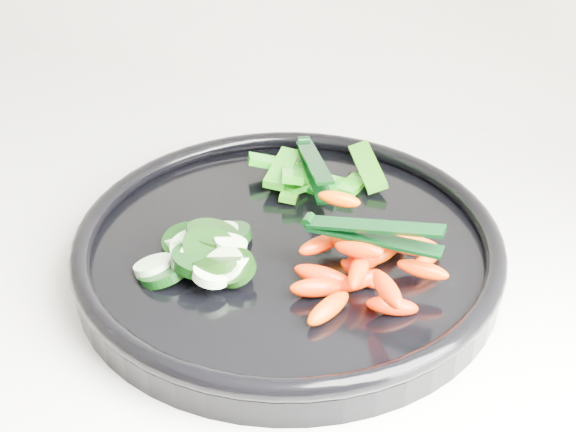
% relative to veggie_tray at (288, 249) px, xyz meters
% --- Properties ---
extents(veggie_tray, '(0.47, 0.47, 0.04)m').
position_rel_veggie_tray_xyz_m(veggie_tray, '(0.00, 0.00, 0.00)').
color(veggie_tray, black).
rests_on(veggie_tray, counter).
extents(cucumber_pile, '(0.11, 0.12, 0.04)m').
position_rel_veggie_tray_xyz_m(cucumber_pile, '(-0.06, -0.05, 0.01)').
color(cucumber_pile, black).
rests_on(cucumber_pile, veggie_tray).
extents(carrot_pile, '(0.13, 0.14, 0.05)m').
position_rel_veggie_tray_xyz_m(carrot_pile, '(0.08, -0.02, 0.02)').
color(carrot_pile, red).
rests_on(carrot_pile, veggie_tray).
extents(pepper_pile, '(0.14, 0.11, 0.04)m').
position_rel_veggie_tray_xyz_m(pepper_pile, '(-0.02, 0.10, 0.01)').
color(pepper_pile, '#1D6E0A').
rests_on(pepper_pile, veggie_tray).
extents(tong_carrot, '(0.11, 0.02, 0.02)m').
position_rel_veggie_tray_xyz_m(tong_carrot, '(0.08, -0.02, 0.05)').
color(tong_carrot, black).
rests_on(tong_carrot, carrot_pile).
extents(tong_pepper, '(0.07, 0.10, 0.02)m').
position_rel_veggie_tray_xyz_m(tong_pepper, '(-0.01, 0.10, 0.03)').
color(tong_pepper, black).
rests_on(tong_pepper, pepper_pile).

